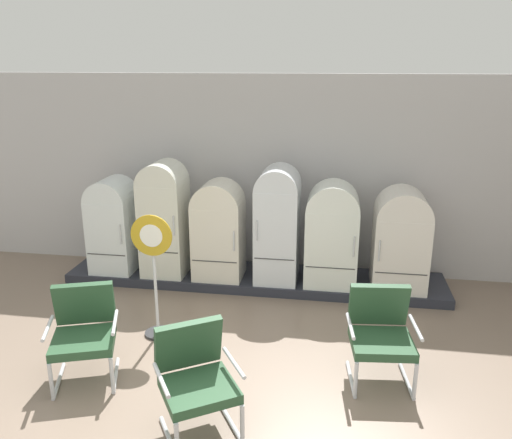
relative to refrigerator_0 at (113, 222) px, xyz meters
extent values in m
cube|color=#806C5C|center=(2.06, -2.91, -0.89)|extent=(12.00, 10.00, 0.05)
cube|color=beige|center=(2.06, 0.75, 0.61)|extent=(11.76, 0.12, 2.94)
cube|color=#47443F|center=(2.06, 0.75, 1.73)|extent=(11.76, 0.07, 0.06)
cube|color=#282A34|center=(2.06, 0.12, -0.80)|extent=(5.44, 0.95, 0.13)
cube|color=white|center=(0.00, 0.00, -0.19)|extent=(0.61, 0.63, 1.07)
cylinder|color=white|center=(0.00, 0.00, 0.34)|extent=(0.61, 0.62, 0.61)
cube|color=#383838|center=(0.00, -0.32, -0.39)|extent=(0.57, 0.01, 0.01)
cylinder|color=silver|center=(0.25, -0.33, -0.06)|extent=(0.02, 0.02, 0.28)
cube|color=silver|center=(0.78, 0.00, -0.06)|extent=(0.61, 0.63, 1.34)
cylinder|color=silver|center=(0.78, 0.00, 0.61)|extent=(0.61, 0.62, 0.61)
cube|color=#383838|center=(0.78, -0.32, -0.30)|extent=(0.56, 0.01, 0.01)
cylinder|color=silver|center=(1.02, -0.33, 0.10)|extent=(0.02, 0.02, 0.28)
cube|color=silver|center=(1.58, -0.02, -0.20)|extent=(0.68, 0.58, 1.06)
cylinder|color=silver|center=(1.58, -0.02, 0.33)|extent=(0.68, 0.57, 0.68)
cube|color=#383838|center=(1.58, -0.32, -0.39)|extent=(0.63, 0.01, 0.01)
cylinder|color=silver|center=(1.86, -0.33, -0.07)|extent=(0.02, 0.02, 0.28)
cube|color=white|center=(2.40, 0.03, -0.07)|extent=(0.59, 0.70, 1.33)
cylinder|color=white|center=(2.40, 0.03, 0.60)|extent=(0.59, 0.68, 0.59)
cube|color=#383838|center=(2.40, -0.32, -0.30)|extent=(0.54, 0.01, 0.01)
cylinder|color=silver|center=(2.17, -0.33, 0.09)|extent=(0.02, 0.02, 0.28)
cube|color=white|center=(3.16, -0.01, -0.19)|extent=(0.71, 0.61, 1.08)
cylinder|color=white|center=(3.16, -0.01, 0.35)|extent=(0.71, 0.60, 0.71)
cube|color=#383838|center=(3.16, -0.32, -0.38)|extent=(0.65, 0.01, 0.01)
cylinder|color=silver|center=(3.45, -0.33, -0.06)|extent=(0.02, 0.02, 0.28)
cube|color=silver|center=(4.07, 0.02, -0.22)|extent=(0.72, 0.68, 1.02)
cylinder|color=silver|center=(4.07, 0.02, 0.29)|extent=(0.72, 0.67, 0.72)
cube|color=#383838|center=(4.07, -0.32, -0.40)|extent=(0.66, 0.01, 0.01)
cylinder|color=silver|center=(3.77, -0.33, -0.10)|extent=(0.02, 0.02, 0.28)
cylinder|color=silver|center=(0.50, -2.61, -0.84)|extent=(0.24, 0.58, 0.04)
cylinder|color=silver|center=(0.60, -2.88, -0.65)|extent=(0.05, 0.05, 0.37)
cylinder|color=silver|center=(1.03, -2.43, -0.84)|extent=(0.24, 0.58, 0.04)
cylinder|color=silver|center=(1.12, -2.69, -0.65)|extent=(0.05, 0.05, 0.37)
cube|color=#294D2F|center=(0.77, -2.52, -0.42)|extent=(0.75, 0.72, 0.09)
cube|color=#294D2F|center=(0.67, -2.25, -0.14)|extent=(0.62, 0.36, 0.48)
cylinder|color=silver|center=(0.47, -2.63, -0.24)|extent=(0.20, 0.48, 0.04)
cylinder|color=silver|center=(1.07, -2.42, -0.24)|extent=(0.20, 0.48, 0.04)
cylinder|color=silver|center=(3.42, -2.12, -0.84)|extent=(0.11, 0.60, 0.04)
cylinder|color=silver|center=(3.45, -2.40, -0.65)|extent=(0.04, 0.04, 0.37)
cylinder|color=silver|center=(3.98, -2.06, -0.84)|extent=(0.11, 0.60, 0.04)
cylinder|color=silver|center=(4.01, -2.34, -0.65)|extent=(0.04, 0.04, 0.37)
cube|color=#294D2F|center=(3.70, -2.09, -0.42)|extent=(0.66, 0.61, 0.09)
cube|color=#294D2F|center=(3.67, -1.80, -0.14)|extent=(0.61, 0.23, 0.48)
cylinder|color=silver|center=(3.38, -2.12, -0.24)|extent=(0.09, 0.49, 0.04)
cylinder|color=silver|center=(4.01, -2.05, -0.24)|extent=(0.09, 0.49, 0.04)
cylinder|color=silver|center=(2.35, -2.95, -0.84)|extent=(0.36, 0.53, 0.04)
cylinder|color=silver|center=(2.50, -3.19, -0.65)|extent=(0.06, 0.06, 0.37)
cube|color=#294D2F|center=(2.11, -3.10, -0.42)|extent=(0.80, 0.78, 0.09)
cube|color=#294D2F|center=(1.96, -2.85, -0.14)|extent=(0.60, 0.46, 0.48)
cylinder|color=silver|center=(1.84, -3.27, -0.24)|extent=(0.29, 0.44, 0.04)
cylinder|color=silver|center=(2.38, -2.93, -0.24)|extent=(0.29, 0.44, 0.04)
cylinder|color=#2D2D30|center=(1.17, -1.53, -0.85)|extent=(0.32, 0.32, 0.03)
cylinder|color=silver|center=(1.17, -1.53, -0.22)|extent=(0.04, 0.04, 1.22)
cylinder|color=#BA901D|center=(1.17, -1.56, 0.39)|extent=(0.48, 0.02, 0.48)
cylinder|color=white|center=(1.17, -1.57, 0.39)|extent=(0.26, 0.00, 0.26)
camera|label=1|loc=(3.17, -6.71, 2.25)|focal=36.04mm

